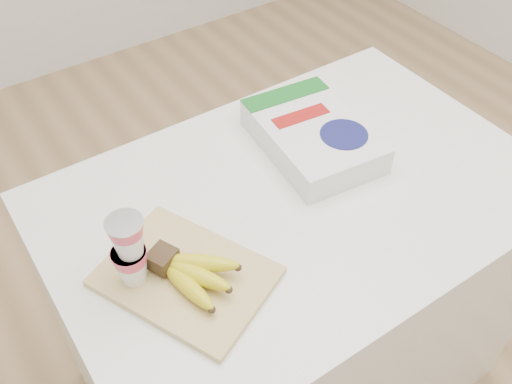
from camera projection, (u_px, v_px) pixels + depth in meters
table at (291, 300)px, 1.47m from camera, size 1.04×0.70×0.78m
cutting_board at (186, 276)px, 1.03m from camera, size 0.32×0.36×0.01m
bananas at (191, 272)px, 1.00m from camera, size 0.15×0.17×0.05m
yogurt_stack at (129, 250)px, 0.96m from camera, size 0.07×0.07×0.15m
cereal_box at (313, 136)px, 1.27m from camera, size 0.24×0.33×0.07m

